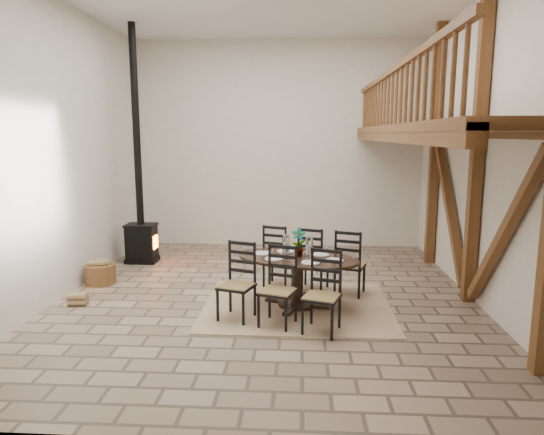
# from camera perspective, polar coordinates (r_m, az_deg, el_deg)

# --- Properties ---
(ground) EXTENTS (8.00, 8.00, 0.00)m
(ground) POSITION_cam_1_polar(r_m,az_deg,el_deg) (8.46, -0.63, -9.28)
(ground) COLOR #9E8469
(ground) RESTS_ON ground
(room_shell) EXTENTS (7.02, 8.02, 5.01)m
(room_shell) POSITION_cam_1_polar(r_m,az_deg,el_deg) (8.01, 8.03, 11.48)
(room_shell) COLOR silver
(room_shell) RESTS_ON ground
(rug) EXTENTS (3.00, 2.50, 0.02)m
(rug) POSITION_cam_1_polar(r_m,az_deg,el_deg) (8.03, 2.96, -10.30)
(rug) COLOR tan
(rug) RESTS_ON ground
(dining_table) EXTENTS (2.41, 2.68, 1.29)m
(dining_table) POSITION_cam_1_polar(r_m,az_deg,el_deg) (7.89, 2.99, -7.44)
(dining_table) COLOR black
(dining_table) RESTS_ON ground
(wood_stove) EXTENTS (0.65, 0.50, 5.00)m
(wood_stove) POSITION_cam_1_polar(r_m,az_deg,el_deg) (10.81, -15.24, 0.71)
(wood_stove) COLOR black
(wood_stove) RESTS_ON ground
(log_basket) EXTENTS (0.56, 0.56, 0.46)m
(log_basket) POSITION_cam_1_polar(r_m,az_deg,el_deg) (9.67, -19.52, -6.18)
(log_basket) COLOR brown
(log_basket) RESTS_ON ground
(log_stack) EXTENTS (0.32, 0.23, 0.20)m
(log_stack) POSITION_cam_1_polar(r_m,az_deg,el_deg) (8.65, -21.87, -8.89)
(log_stack) COLOR tan
(log_stack) RESTS_ON ground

